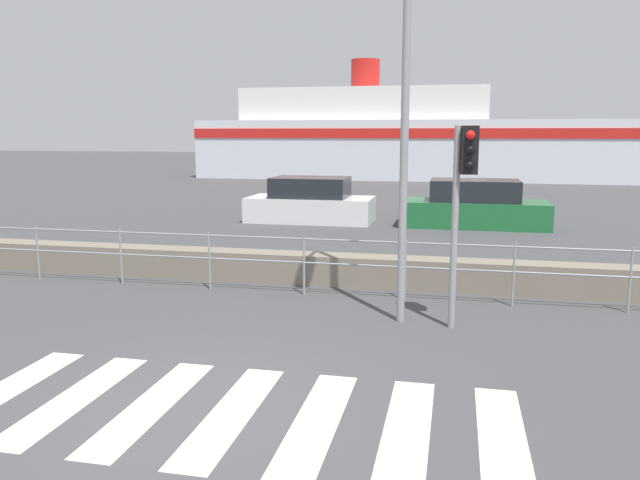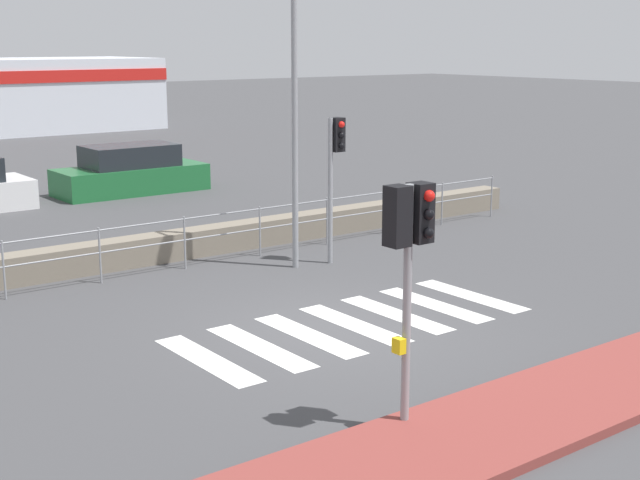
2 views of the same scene
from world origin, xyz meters
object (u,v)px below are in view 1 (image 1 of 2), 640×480
at_px(streetlamp, 406,34).
at_px(parked_car_green, 474,207).
at_px(traffic_light_far, 464,182).
at_px(parked_car_white, 310,203).
at_px(ferry_boat, 405,140).

height_order(streetlamp, parked_car_green, streetlamp).
relative_size(streetlamp, parked_car_green, 1.57).
bearing_deg(parked_car_green, streetlamp, -97.26).
xyz_separation_m(traffic_light_far, parked_car_green, (0.46, 10.45, -1.56)).
height_order(streetlamp, parked_car_white, streetlamp).
bearing_deg(streetlamp, ferry_boat, 94.58).
bearing_deg(traffic_light_far, ferry_boat, 96.17).
bearing_deg(traffic_light_far, parked_car_green, 87.46).
distance_m(traffic_light_far, ferry_boat, 31.15).
bearing_deg(parked_car_green, parked_car_white, 180.00).
relative_size(streetlamp, ferry_boat, 0.26).
bearing_deg(streetlamp, parked_car_white, 110.11).
bearing_deg(ferry_boat, parked_car_green, -79.47).
height_order(parked_car_white, parked_car_green, parked_car_green).
height_order(traffic_light_far, parked_car_green, traffic_light_far).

